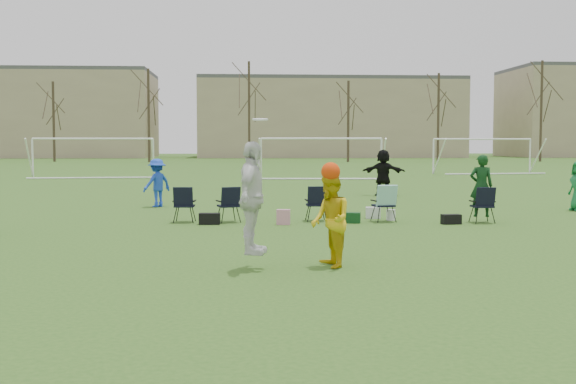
{
  "coord_description": "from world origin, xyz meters",
  "views": [
    {
      "loc": [
        -0.74,
        -11.5,
        2.16
      ],
      "look_at": [
        0.09,
        1.73,
        1.25
      ],
      "focal_mm": 45.0,
      "sensor_mm": 36.0,
      "label": 1
    }
  ],
  "objects": [
    {
      "name": "building_row",
      "position": [
        6.73,
        96.0,
        5.99
      ],
      "size": [
        126.0,
        16.0,
        13.0
      ],
      "color": "tan",
      "rests_on": "ground"
    },
    {
      "name": "sideline_setup",
      "position": [
        2.14,
        7.89,
        0.54
      ],
      "size": [
        8.69,
        1.93,
        1.84
      ],
      "color": "#0E3414",
      "rests_on": "ground"
    },
    {
      "name": "fielder_blue",
      "position": [
        -3.62,
        12.87,
        0.81
      ],
      "size": [
        1.17,
        1.15,
        1.62
      ],
      "primitive_type": "imported",
      "rotation": [
        0.0,
        0.0,
        3.9
      ],
      "color": "blue",
      "rests_on": "ground"
    },
    {
      "name": "tree_line",
      "position": [
        0.24,
        69.85,
        5.09
      ],
      "size": [
        110.28,
        3.28,
        11.4
      ],
      "color": "#382B21",
      "rests_on": "ground"
    },
    {
      "name": "center_contest",
      "position": [
        0.03,
        0.72,
        1.06
      ],
      "size": [
        2.09,
        1.21,
        2.57
      ],
      "color": "white",
      "rests_on": "ground"
    },
    {
      "name": "goal_mid",
      "position": [
        4.0,
        32.0,
        1.92
      ],
      "size": [
        7.4,
        0.63,
        2.46
      ],
      "rotation": [
        0.0,
        0.0,
        -0.07
      ],
      "color": "white",
      "rests_on": "ground"
    },
    {
      "name": "goal_right",
      "position": [
        16.0,
        38.0,
        1.92
      ],
      "size": [
        7.35,
        1.14,
        2.46
      ],
      "rotation": [
        0.0,
        0.0,
        0.14
      ],
      "color": "white",
      "rests_on": "ground"
    },
    {
      "name": "goal_left",
      "position": [
        -10.0,
        34.0,
        1.92
      ],
      "size": [
        7.39,
        0.76,
        2.46
      ],
      "rotation": [
        0.0,
        0.0,
        0.09
      ],
      "color": "white",
      "rests_on": "ground"
    },
    {
      "name": "ground",
      "position": [
        0.0,
        0.0,
        0.0
      ],
      "size": [
        260.0,
        260.0,
        0.0
      ],
      "primitive_type": "plane",
      "color": "#2D551A",
      "rests_on": "ground"
    },
    {
      "name": "fielder_black",
      "position": [
        4.97,
        17.51,
        0.94
      ],
      "size": [
        1.83,
        1.04,
        1.88
      ],
      "primitive_type": "imported",
      "rotation": [
        0.0,
        0.0,
        2.85
      ],
      "color": "black",
      "rests_on": "ground"
    }
  ]
}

